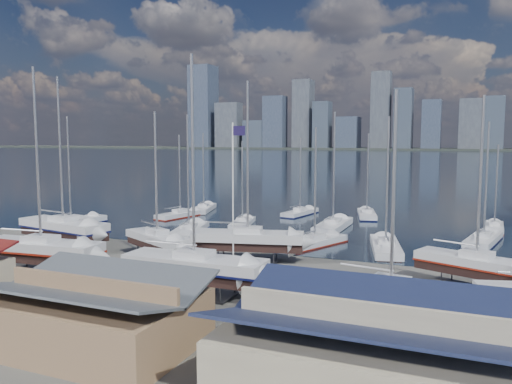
% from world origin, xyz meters
% --- Properties ---
extents(ground, '(1400.00, 1400.00, 0.00)m').
position_xyz_m(ground, '(0.00, -10.00, 0.00)').
color(ground, '#605E59').
rests_on(ground, ground).
extents(water, '(1400.00, 600.00, 0.40)m').
position_xyz_m(water, '(0.00, 300.00, -0.15)').
color(water, '#1B293E').
rests_on(water, ground).
extents(far_shore, '(1400.00, 80.00, 2.20)m').
position_xyz_m(far_shore, '(0.00, 560.00, 1.10)').
color(far_shore, '#2D332D').
rests_on(far_shore, ground).
extents(skyline, '(639.14, 43.80, 107.69)m').
position_xyz_m(skyline, '(-7.83, 553.76, 39.09)').
color(skyline, '#475166').
rests_on(skyline, far_shore).
extents(shed_grey, '(12.60, 8.40, 4.17)m').
position_xyz_m(shed_grey, '(0.00, -26.00, 2.15)').
color(shed_grey, '#8C6B4C').
rests_on(shed_grey, ground).
extents(shed_blue, '(13.65, 9.45, 4.71)m').
position_xyz_m(shed_blue, '(16.00, -26.00, 2.42)').
color(shed_blue, '#BFB293').
rests_on(shed_blue, ground).
extents(sailboat_cradle_0, '(12.13, 5.30, 18.75)m').
position_xyz_m(sailboat_cradle_0, '(-21.03, -6.17, 2.21)').
color(sailboat_cradle_0, '#2D2D33').
rests_on(sailboat_cradle_0, ground).
extents(sailboat_cradle_1, '(11.63, 4.23, 18.21)m').
position_xyz_m(sailboat_cradle_1, '(-14.75, -15.41, 2.19)').
color(sailboat_cradle_1, '#2D2D33').
rests_on(sailboat_cradle_1, ground).
extents(sailboat_cradle_2, '(9.10, 6.35, 14.72)m').
position_xyz_m(sailboat_cradle_2, '(-8.22, -6.93, 2.01)').
color(sailboat_cradle_2, '#2D2D33').
rests_on(sailboat_cradle_2, ground).
extents(sailboat_cradle_3, '(11.46, 3.32, 18.28)m').
position_xyz_m(sailboat_cradle_3, '(0.81, -15.41, 2.19)').
color(sailboat_cradle_3, '#2D2D33').
rests_on(sailboat_cradle_3, ground).
extents(sailboat_cradle_4, '(11.25, 5.54, 17.57)m').
position_xyz_m(sailboat_cradle_4, '(0.34, -3.99, 2.16)').
color(sailboat_cradle_4, '#2D2D33').
rests_on(sailboat_cradle_4, ground).
extents(sailboat_cradle_5, '(9.59, 4.18, 15.07)m').
position_xyz_m(sailboat_cradle_5, '(15.64, -15.96, 2.02)').
color(sailboat_cradle_5, '#2D2D33').
rests_on(sailboat_cradle_5, ground).
extents(sailboat_cradle_6, '(9.80, 5.96, 15.39)m').
position_xyz_m(sailboat_cradle_6, '(20.94, -5.73, 2.04)').
color(sailboat_cradle_6, '#2D2D33').
rests_on(sailboat_cradle_6, ground).
extents(sailboat_moored_0, '(4.29, 10.89, 15.84)m').
position_xyz_m(sailboat_moored_0, '(-30.35, 4.97, 0.31)').
color(sailboat_moored_0, black).
rests_on(sailboat_moored_0, water).
extents(sailboat_moored_1, '(4.37, 9.21, 13.28)m').
position_xyz_m(sailboat_moored_1, '(-20.48, 17.64, 0.31)').
color(sailboat_moored_1, black).
rests_on(sailboat_moored_1, water).
extents(sailboat_moored_2, '(4.94, 9.39, 13.65)m').
position_xyz_m(sailboat_moored_2, '(-20.23, 24.81, 0.32)').
color(sailboat_moored_2, black).
rests_on(sailboat_moored_2, water).
extents(sailboat_moored_3, '(5.64, 10.95, 15.77)m').
position_xyz_m(sailboat_moored_3, '(-11.98, 5.68, 0.31)').
color(sailboat_moored_3, black).
rests_on(sailboat_moored_3, water).
extents(sailboat_moored_4, '(4.03, 8.49, 12.36)m').
position_xyz_m(sailboat_moored_4, '(-8.44, 14.29, 0.33)').
color(sailboat_moored_4, black).
rests_on(sailboat_moored_4, water).
extents(sailboat_moored_5, '(3.93, 8.88, 12.84)m').
position_xyz_m(sailboat_moored_5, '(-3.98, 26.77, 0.31)').
color(sailboat_moored_5, black).
rests_on(sailboat_moored_5, water).
extents(sailboat_moored_6, '(6.01, 9.62, 13.95)m').
position_xyz_m(sailboat_moored_6, '(4.53, 5.26, 0.31)').
color(sailboat_moored_6, black).
rests_on(sailboat_moored_6, water).
extents(sailboat_moored_7, '(3.08, 10.82, 16.32)m').
position_xyz_m(sailboat_moored_7, '(3.91, 16.39, 0.32)').
color(sailboat_moored_7, black).
rests_on(sailboat_moored_7, water).
extents(sailboat_moored_8, '(4.58, 9.39, 13.52)m').
position_xyz_m(sailboat_moored_8, '(6.19, 28.73, 0.31)').
color(sailboat_moored_8, black).
rests_on(sailboat_moored_8, water).
extents(sailboat_moored_9, '(4.91, 10.36, 15.08)m').
position_xyz_m(sailboat_moored_9, '(12.31, 5.65, 0.32)').
color(sailboat_moored_9, black).
rests_on(sailboat_moored_9, water).
extents(sailboat_moored_10, '(4.75, 10.17, 14.67)m').
position_xyz_m(sailboat_moored_10, '(22.18, 14.09, 0.31)').
color(sailboat_moored_10, black).
rests_on(sailboat_moored_10, water).
extents(sailboat_moored_11, '(2.61, 8.03, 11.86)m').
position_xyz_m(sailboat_moored_11, '(23.81, 24.08, 0.31)').
color(sailboat_moored_11, black).
rests_on(sailboat_moored_11, water).
extents(car_a, '(3.15, 4.66, 1.47)m').
position_xyz_m(car_a, '(-11.34, -19.49, 0.74)').
color(car_a, gray).
rests_on(car_a, ground).
extents(car_b, '(4.76, 1.85, 1.54)m').
position_xyz_m(car_b, '(-2.28, -19.08, 0.77)').
color(car_b, gray).
rests_on(car_b, ground).
extents(car_c, '(3.29, 5.55, 1.45)m').
position_xyz_m(car_c, '(-1.05, -20.34, 0.72)').
color(car_c, gray).
rests_on(car_c, ground).
extents(car_d, '(2.83, 4.77, 1.30)m').
position_xyz_m(car_d, '(10.93, -21.00, 0.65)').
color(car_d, gray).
rests_on(car_d, ground).
extents(flagpole, '(1.17, 0.12, 13.37)m').
position_xyz_m(flagpole, '(2.13, -10.96, 7.79)').
color(flagpole, white).
rests_on(flagpole, ground).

